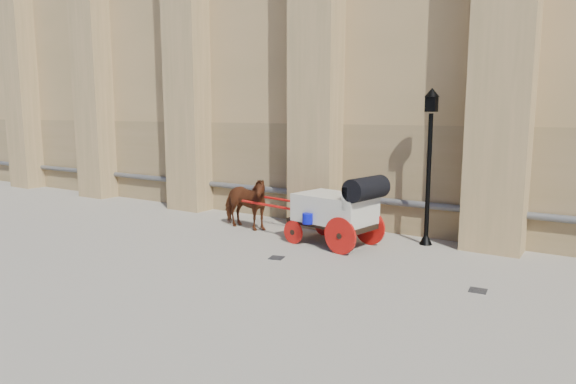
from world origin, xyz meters
The scene contains 6 objects.
ground centered at (0.00, 0.00, 0.00)m, with size 90.00×90.00×0.00m, color gray.
horse centered at (-2.52, 2.15, 0.77)m, with size 0.83×1.81×1.53m, color maroon.
carriage centered at (0.64, 1.94, 0.98)m, with size 4.29×1.79×1.82m.
street_lamp centered at (2.46, 3.27, 2.10)m, with size 0.37×0.37×3.93m.
drain_grate_near centered at (-0.04, 0.16, 0.01)m, with size 0.32×0.32×0.01m, color black.
drain_grate_far centered at (4.40, 0.41, 0.01)m, with size 0.32×0.32×0.01m, color black.
Camera 1 is at (6.43, -9.34, 3.35)m, focal length 32.00 mm.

